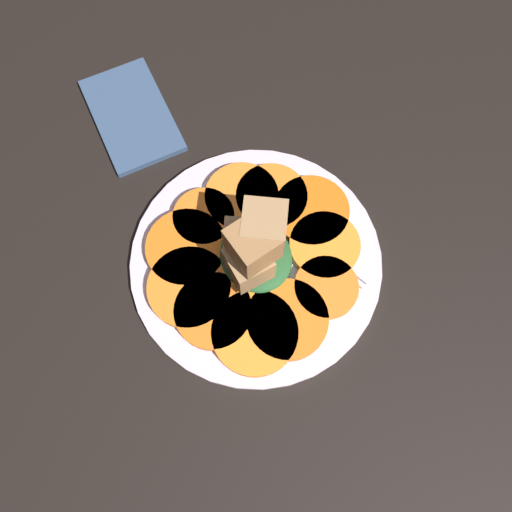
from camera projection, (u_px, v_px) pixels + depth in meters
The scene contains 16 objects.
table_slab at pixel (256, 265), 55.11cm from camera, with size 120.00×120.00×2.00cm, color black.
plate at pixel (256, 261), 53.67cm from camera, with size 26.96×26.96×1.05cm.
carrot_slice_0 at pixel (255, 333), 49.95cm from camera, with size 8.74×8.74×1.08cm, color orange.
carrot_slice_1 at pixel (290, 318), 50.45cm from camera, with size 8.37×8.37×1.08cm, color orange.
carrot_slice_2 at pixel (326, 288), 51.51cm from camera, with size 6.66×6.66×1.08cm, color orange.
carrot_slice_3 at pixel (324, 245), 53.07cm from camera, with size 7.55×7.55×1.08cm, color orange.
carrot_slice_4 at pixel (311, 211), 54.41cm from camera, with size 8.28×8.28×1.08cm, color #D45F13.
carrot_slice_5 at pixel (272, 197), 54.98cm from camera, with size 7.90×7.90×1.08cm, color orange.
carrot_slice_6 at pixel (242, 197), 54.98cm from camera, with size 8.16×8.16×1.08cm, color orange.
carrot_slice_7 at pixel (204, 217), 54.17cm from camera, with size 6.69×6.69×1.08cm, color orange.
carrot_slice_8 at pixel (186, 247), 52.99cm from camera, with size 8.62×8.62×1.08cm, color orange.
carrot_slice_9 at pixel (189, 288), 51.51cm from camera, with size 8.68×8.68×1.08cm, color orange.
carrot_slice_10 at pixel (213, 311), 50.69cm from camera, with size 7.99×7.99×1.08cm, color orange.
center_pile at pixel (253, 247), 49.02cm from camera, with size 8.28×7.45×10.10cm.
fork at pixel (295, 235), 53.84cm from camera, with size 18.35×8.71×0.40cm.
napkin at pixel (132, 115), 59.99cm from camera, with size 14.31×8.59×0.80cm.
Camera 1 is at (-15.73, 7.47, 53.29)cm, focal length 35.00 mm.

